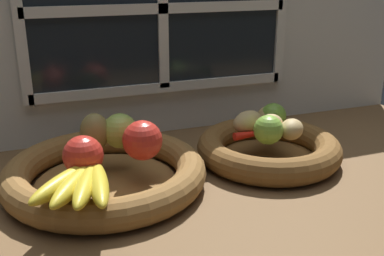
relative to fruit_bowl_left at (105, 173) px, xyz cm
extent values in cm
cube|color=brown|center=(19.77, -2.67, -4.19)|extent=(140.00, 90.00, 3.00)
cube|color=silver|center=(19.77, 27.33, 24.81)|extent=(140.00, 3.00, 55.00)
cube|color=black|center=(19.77, 25.43, 28.31)|extent=(64.00, 0.80, 38.00)
cube|color=white|center=(19.77, 24.83, 28.31)|extent=(2.40, 1.20, 38.00)
cube|color=white|center=(19.77, 24.83, 28.31)|extent=(64.00, 1.20, 2.40)
cube|color=white|center=(-12.23, 24.83, 28.31)|extent=(2.40, 1.20, 40.40)
cube|color=white|center=(51.77, 24.83, 28.31)|extent=(2.40, 1.20, 40.40)
cube|color=white|center=(19.77, 24.83, 9.31)|extent=(64.00, 1.20, 2.40)
cylinder|color=brown|center=(0.00, 0.00, -2.19)|extent=(27.28, 27.28, 1.00)
torus|color=brown|center=(0.00, 0.00, 0.19)|extent=(39.01, 39.01, 5.75)
cylinder|color=brown|center=(35.69, 0.00, -2.19)|extent=(20.97, 20.97, 1.00)
torus|color=brown|center=(35.69, 0.00, 0.19)|extent=(31.31, 31.31, 5.75)
sphere|color=red|center=(-4.48, -5.58, 6.62)|extent=(7.11, 7.11, 7.11)
sphere|color=red|center=(6.90, -3.14, 6.86)|extent=(7.60, 7.60, 7.60)
sphere|color=#99B74C|center=(4.22, 4.71, 6.59)|extent=(7.07, 7.07, 7.07)
ellipsoid|color=olive|center=(-0.67, 5.29, 6.81)|extent=(7.28, 7.30, 7.50)
ellipsoid|color=gold|center=(-8.30, -10.86, 4.64)|extent=(13.85, 13.96, 3.16)
ellipsoid|color=gold|center=(-6.82, -12.02, 4.64)|extent=(11.34, 15.72, 3.16)
ellipsoid|color=gold|center=(-5.11, -12.82, 4.64)|extent=(8.22, 16.65, 3.16)
ellipsoid|color=gold|center=(-3.26, -13.21, 4.64)|extent=(4.68, 16.72, 3.16)
sphere|color=brown|center=(-2.50, -4.99, 4.64)|extent=(2.85, 2.85, 2.85)
ellipsoid|color=tan|center=(31.95, 2.91, 5.64)|extent=(8.92, 6.90, 5.15)
ellipsoid|color=tan|center=(35.69, 0.00, 5.47)|extent=(8.11, 7.27, 4.82)
ellipsoid|color=tan|center=(37.77, 4.57, 5.51)|extent=(4.72, 6.26, 4.90)
ellipsoid|color=tan|center=(39.01, -3.32, 5.25)|extent=(7.82, 7.69, 4.39)
sphere|color=#7AAD3D|center=(33.00, -4.03, 6.12)|extent=(6.13, 6.13, 6.13)
sphere|color=olive|center=(38.82, 4.03, 5.97)|extent=(5.83, 5.83, 5.83)
cone|color=red|center=(33.75, 0.20, 3.93)|extent=(12.98, 2.32, 1.75)
camera|label=1|loc=(-12.45, -81.05, 37.88)|focal=42.89mm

